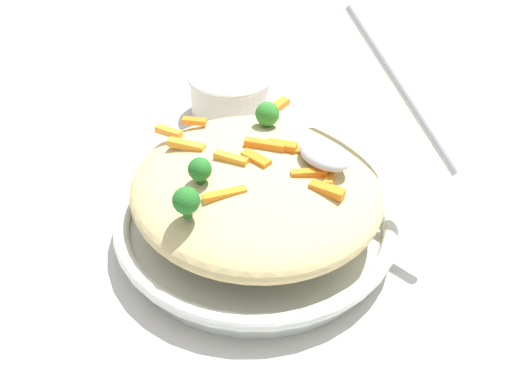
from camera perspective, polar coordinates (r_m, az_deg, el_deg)
The scene contains 22 objects.
ground_plane at distance 0.60m, azimuth 0.00°, elevation -4.39°, with size 2.40×2.40×0.00m, color beige.
serving_bowl at distance 0.59m, azimuth 0.00°, elevation -2.99°, with size 0.29×0.29×0.04m.
pasta_mound at distance 0.56m, azimuth 0.00°, elevation 0.46°, with size 0.26×0.25×0.07m, color #D1BA7A.
carrot_piece_0 at distance 0.53m, azimuth 5.39°, elevation 1.88°, with size 0.03×0.01×0.01m, color orange.
carrot_piece_1 at distance 0.54m, azimuth -0.21°, elevation 3.37°, with size 0.03×0.01×0.01m, color orange.
carrot_piece_2 at distance 0.57m, azimuth -7.08°, elevation 4.72°, with size 0.04×0.01×0.01m, color orange.
carrot_piece_3 at distance 0.56m, azimuth 5.20°, elevation 4.17°, with size 0.03×0.01×0.01m, color orange.
carrot_piece_4 at distance 0.54m, azimuth -2.56°, elevation 3.41°, with size 0.03×0.01×0.01m, color orange.
carrot_piece_5 at distance 0.56m, azimuth 7.49°, elevation 3.52°, with size 0.03×0.01×0.01m, color orange.
carrot_piece_6 at distance 0.53m, azimuth 7.57°, elevation 1.80°, with size 0.03×0.01×0.01m, color orange.
carrot_piece_7 at distance 0.55m, azimuth 2.95°, elevation 4.54°, with size 0.03×0.01×0.01m, color orange.
carrot_piece_8 at distance 0.60m, azimuth -8.89°, elevation 6.08°, with size 0.03×0.01×0.01m, color orange.
carrot_piece_9 at distance 0.61m, azimuth -6.15°, elevation 7.24°, with size 0.03×0.01×0.01m, color orange.
carrot_piece_10 at distance 0.50m, azimuth -3.20°, elevation -0.23°, with size 0.04×0.01×0.01m, color orange.
carrot_piece_11 at distance 0.51m, azimuth 7.21°, elevation 0.21°, with size 0.03×0.01×0.01m, color orange.
carrot_piece_12 at distance 0.56m, azimuth 0.90°, elevation 4.83°, with size 0.04×0.01×0.01m, color orange.
carrot_piece_13 at distance 0.63m, azimuth 2.00°, elevation 8.58°, with size 0.04×0.01×0.01m, color orange.
broccoli_floret_0 at distance 0.60m, azimuth 1.16°, elevation 7.92°, with size 0.03×0.03×0.03m.
broccoli_floret_1 at distance 0.48m, azimuth -7.10°, elevation -0.92°, with size 0.02×0.02×0.03m.
broccoli_floret_2 at distance 0.51m, azimuth -5.73°, elevation 2.27°, with size 0.02×0.02×0.03m.
serving_spoon at distance 0.55m, azimuth 10.22°, elevation 6.60°, with size 0.18×0.12×0.11m.
companion_bowl at distance 0.79m, azimuth -2.67°, elevation 10.03°, with size 0.11×0.11×0.06m.
Camera 1 is at (-0.34, 0.28, 0.41)m, focal length 39.33 mm.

